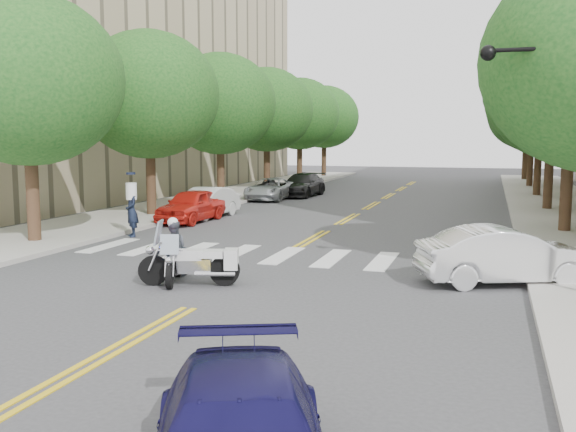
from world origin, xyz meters
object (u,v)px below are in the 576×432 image
at_px(motorcycle_parked, 198,263).
at_px(convertible, 506,256).
at_px(motorcycle_police, 174,253).
at_px(officer_standing, 132,211).

bearing_deg(motorcycle_parked, convertible, -88.73).
bearing_deg(motorcycle_police, convertible, 176.00).
bearing_deg(convertible, officer_standing, 50.43).
bearing_deg(officer_standing, motorcycle_police, -5.30).
height_order(motorcycle_police, officer_standing, officer_standing).
distance_m(motorcycle_parked, officer_standing, 8.65).
distance_m(motorcycle_police, convertible, 8.33).
bearing_deg(motorcycle_parked, officer_standing, 24.32).
distance_m(motorcycle_police, officer_standing, 8.02).
bearing_deg(motorcycle_parked, motorcycle_police, 59.57).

